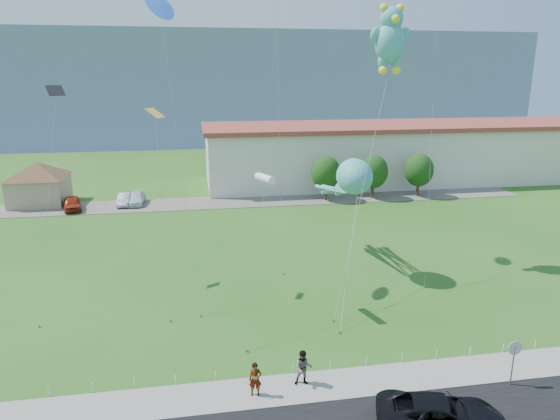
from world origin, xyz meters
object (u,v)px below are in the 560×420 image
object	(u,v)px
suv	(441,416)
teddy_bear_kite	(391,37)
pedestrian_right	(303,368)
pavilion	(38,179)
parked_car_red	(72,203)
warehouse	(415,152)
parked_car_white	(136,199)
parked_car_silver	(125,199)
pedestrian_left	(255,379)
stop_sign	(514,352)
octopus_kite	(349,183)

from	to	relation	value
suv	teddy_bear_kite	distance (m)	26.88
pedestrian_right	pavilion	bearing A→B (deg)	128.14
pavilion	parked_car_red	bearing A→B (deg)	-40.01
warehouse	parked_car_white	xyz separation A→B (m)	(-38.74, -8.19, -3.39)
warehouse	parked_car_silver	bearing A→B (deg)	-168.21
warehouse	pedestrian_left	world-z (taller)	warehouse
warehouse	parked_car_red	size ratio (longest dim) A/B	13.46
pavilion	warehouse	bearing A→B (deg)	6.84
pedestrian_left	suv	bearing A→B (deg)	-22.76
warehouse	pedestrian_right	size ratio (longest dim) A/B	33.28
pedestrian_right	parked_car_white	xyz separation A→B (m)	(-12.03, 38.32, -0.29)
pavilion	parked_car_silver	distance (m)	10.50
parked_car_red	parked_car_white	world-z (taller)	parked_car_red
parked_car_red	warehouse	bearing A→B (deg)	-1.77
warehouse	suv	size ratio (longest dim) A/B	10.98
pavilion	pedestrian_right	bearing A→B (deg)	-60.11
warehouse	parked_car_white	world-z (taller)	warehouse
stop_sign	pedestrian_right	xyz separation A→B (m)	(-10.21, 1.70, -0.85)
pedestrian_right	parked_car_red	size ratio (longest dim) A/B	0.40
octopus_kite	stop_sign	bearing A→B (deg)	-77.69
octopus_kite	pedestrian_left	bearing A→B (deg)	-121.05
pedestrian_left	octopus_kite	size ratio (longest dim) A/B	0.11
parked_car_silver	octopus_kite	size ratio (longest dim) A/B	0.26
parked_car_red	teddy_bear_kite	distance (m)	39.29
pavilion	stop_sign	world-z (taller)	pavilion
warehouse	parked_car_silver	world-z (taller)	warehouse
pedestrian_left	parked_car_white	xyz separation A→B (m)	(-9.57, 38.76, -0.22)
pavilion	stop_sign	xyz separation A→B (m)	(33.50, -42.21, -1.15)
warehouse	suv	world-z (taller)	warehouse
warehouse	suv	xyz separation A→B (m)	(-21.56, -50.77, -3.29)
parked_car_white	pedestrian_right	bearing A→B (deg)	-69.97
suv	teddy_bear_kite	bearing A→B (deg)	2.92
teddy_bear_kite	warehouse	bearing A→B (deg)	61.10
suv	pedestrian_right	xyz separation A→B (m)	(-5.16, 4.26, 0.18)
parked_car_red	parked_car_white	bearing A→B (deg)	-1.52
pedestrian_right	octopus_kite	xyz separation A→B (m)	(6.64, 14.67, 5.98)
pedestrian_left	teddy_bear_kite	distance (m)	26.61
stop_sign	octopus_kite	xyz separation A→B (m)	(-3.57, 16.37, 5.13)
stop_sign	octopus_kite	distance (m)	17.52
pedestrian_left	warehouse	bearing A→B (deg)	62.03
octopus_kite	pavilion	bearing A→B (deg)	139.19
pedestrian_right	parked_car_red	distance (m)	41.40
stop_sign	teddy_bear_kite	xyz separation A→B (m)	(-0.27, 17.83, 15.80)
stop_sign	pavilion	bearing A→B (deg)	128.44
warehouse	parked_car_red	distance (m)	46.75
pedestrian_right	parked_car_red	world-z (taller)	pedestrian_right
pavilion	suv	size ratio (longest dim) A/B	1.66
parked_car_silver	teddy_bear_kite	bearing A→B (deg)	-41.09
suv	octopus_kite	xyz separation A→B (m)	(1.48, 18.93, 6.16)
stop_sign	suv	bearing A→B (deg)	-153.09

